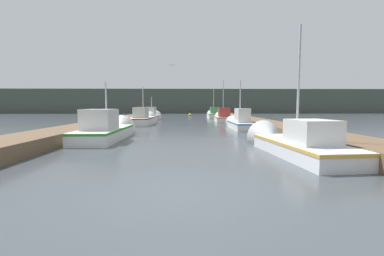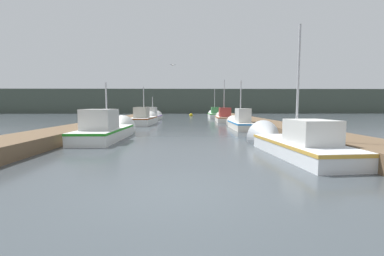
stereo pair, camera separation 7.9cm
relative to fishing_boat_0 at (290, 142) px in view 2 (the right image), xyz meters
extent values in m
plane|color=#3D4449|center=(-4.07, -4.48, -0.39)|extent=(200.00, 200.00, 0.00)
cube|color=brown|center=(-10.33, 11.52, -0.12)|extent=(2.25, 40.00, 0.54)
cube|color=brown|center=(2.18, 11.52, -0.12)|extent=(2.25, 40.00, 0.54)
cube|color=#424C42|center=(-4.07, 55.07, 2.30)|extent=(120.00, 16.00, 5.39)
cube|color=silver|center=(0.07, -0.80, -0.12)|extent=(2.07, 4.81, 0.53)
cube|color=gold|center=(0.07, -0.80, 0.08)|extent=(2.10, 4.85, 0.10)
cone|color=silver|center=(-0.18, 2.10, -0.12)|extent=(1.68, 1.25, 1.59)
cube|color=silver|center=(0.12, -1.38, 0.52)|extent=(1.35, 1.61, 0.77)
cylinder|color=#B2B2B7|center=(0.04, -0.45, 2.14)|extent=(0.08, 0.08, 3.99)
cube|color=silver|center=(-8.05, 3.64, -0.09)|extent=(1.78, 5.16, 0.60)
cube|color=#22941F|center=(-8.05, 3.64, 0.15)|extent=(1.81, 5.19, 0.10)
cone|color=silver|center=(-8.04, 6.69, -0.09)|extent=(1.67, 0.96, 1.66)
cube|color=silver|center=(-8.06, 3.00, 0.70)|extent=(1.37, 1.80, 0.98)
cylinder|color=#B2B2B7|center=(-8.05, 4.03, 1.38)|extent=(0.08, 0.08, 2.35)
cube|color=silver|center=(0.15, 9.52, -0.12)|extent=(1.34, 4.45, 0.54)
cube|color=#217ED3|center=(0.15, 9.52, 0.09)|extent=(1.37, 4.48, 0.10)
cone|color=silver|center=(0.17, 12.32, -0.12)|extent=(1.26, 1.16, 1.25)
cube|color=silver|center=(0.15, 8.97, 0.65)|extent=(0.89, 1.56, 1.00)
cylinder|color=#B2B2B7|center=(0.15, 9.86, 1.68)|extent=(0.08, 0.08, 3.06)
cube|color=silver|center=(-7.91, 14.07, -0.05)|extent=(1.93, 4.94, 0.67)
cube|color=#8D3E11|center=(-7.91, 14.07, 0.23)|extent=(1.96, 4.97, 0.10)
cone|color=silver|center=(-7.80, 16.96, -0.05)|extent=(1.69, 0.97, 1.65)
cube|color=#B2AD9E|center=(-7.94, 13.46, 0.75)|extent=(1.17, 1.71, 0.93)
cylinder|color=#B2B2B7|center=(-7.90, 14.44, 1.69)|extent=(0.08, 0.08, 2.81)
cube|color=silver|center=(0.10, 18.16, -0.11)|extent=(1.85, 4.35, 0.57)
cube|color=#AF501A|center=(0.10, 18.16, 0.12)|extent=(1.88, 4.38, 0.10)
cone|color=silver|center=(0.20, 20.72, -0.11)|extent=(1.64, 0.89, 1.61)
cube|color=#99332D|center=(0.08, 17.63, 0.66)|extent=(1.21, 1.80, 0.96)
cylinder|color=#B2B2B7|center=(0.11, 18.48, 2.15)|extent=(0.08, 0.08, 3.95)
cube|color=silver|center=(-8.21, 22.09, -0.12)|extent=(1.97, 4.22, 0.54)
cube|color=#6420A8|center=(-8.21, 22.09, 0.10)|extent=(2.00, 4.25, 0.10)
cone|color=silver|center=(-8.09, 24.61, -0.12)|extent=(1.73, 0.97, 1.69)
cube|color=silver|center=(-8.23, 21.58, 0.67)|extent=(1.24, 1.63, 1.02)
cylinder|color=#B2B2B7|center=(-8.19, 22.40, 1.29)|extent=(0.08, 0.08, 2.27)
cube|color=silver|center=(-0.11, 26.00, -0.05)|extent=(1.67, 5.01, 0.68)
cube|color=green|center=(-0.11, 26.00, 0.23)|extent=(1.70, 5.04, 0.10)
cone|color=silver|center=(-0.07, 28.98, -0.05)|extent=(1.54, 0.99, 1.53)
cube|color=#387A42|center=(-0.12, 25.38, 0.71)|extent=(1.06, 2.05, 0.85)
cylinder|color=#B2B2B7|center=(-0.10, 26.37, 1.96)|extent=(0.08, 0.08, 3.34)
cylinder|color=#473523|center=(1.24, 27.95, 0.17)|extent=(0.23, 0.23, 1.11)
cylinder|color=silver|center=(1.24, 27.95, 0.74)|extent=(0.27, 0.27, 0.04)
cylinder|color=#473523|center=(-9.28, 25.43, 0.26)|extent=(0.26, 0.26, 1.31)
cylinder|color=silver|center=(-9.28, 25.43, 0.94)|extent=(0.30, 0.30, 0.04)
cylinder|color=#473523|center=(1.02, 20.50, 0.11)|extent=(0.32, 0.32, 0.99)
cylinder|color=silver|center=(1.02, 20.50, 0.62)|extent=(0.36, 0.36, 0.04)
sphere|color=gold|center=(-3.31, 33.01, -0.23)|extent=(0.58, 0.58, 0.58)
cylinder|color=black|center=(-3.31, 33.01, 0.31)|extent=(0.06, 0.06, 0.50)
ellipsoid|color=white|center=(-5.30, 16.57, 5.38)|extent=(0.19, 0.30, 0.12)
cube|color=gray|center=(-5.16, 16.59, 5.40)|extent=(0.29, 0.16, 0.07)
cube|color=gray|center=(-5.43, 16.54, 5.40)|extent=(0.29, 0.16, 0.07)
camera|label=1|loc=(-3.88, -9.42, 1.36)|focal=24.00mm
camera|label=2|loc=(-3.80, -9.42, 1.36)|focal=24.00mm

